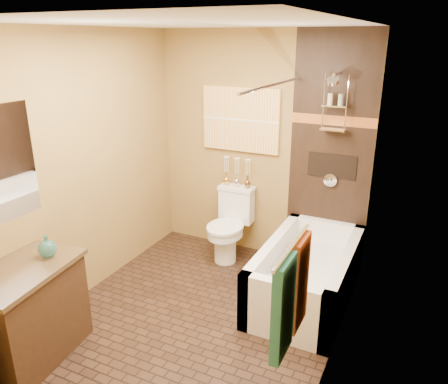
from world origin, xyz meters
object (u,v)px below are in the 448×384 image
Objects in this scene: sunset_painting at (241,120)px; vanity at (27,314)px; toilet at (230,224)px; bathtub at (307,278)px.

vanity is (-0.69, -2.48, -1.15)m from sunset_painting.
bathtub is at bearing -25.28° from toilet.
vanity is (-1.72, -1.75, 0.18)m from bathtub.
sunset_painting is at bearing 144.89° from bathtub.
bathtub is (1.03, -0.73, -1.33)m from sunset_painting.
bathtub is 1.87× the size of toilet.
toilet is (-1.03, 0.46, 0.18)m from bathtub.
bathtub is at bearing 38.55° from vanity.
vanity is (-0.69, -2.21, -0.01)m from toilet.
sunset_painting reaches higher than toilet.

